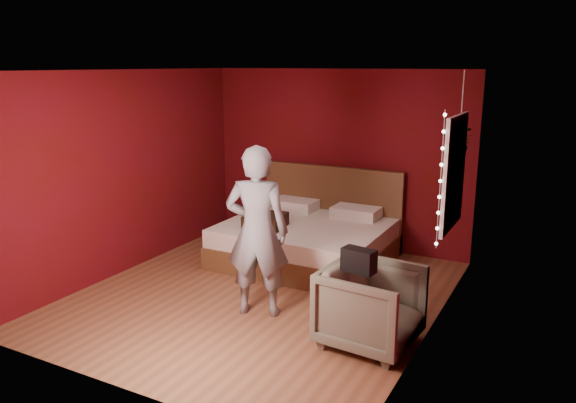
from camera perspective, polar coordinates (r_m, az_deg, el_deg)
The scene contains 10 objects.
floor at distance 6.76m, azimuth -2.80°, elevation -9.43°, with size 4.50×4.50×0.00m, color brown.
room_walls at distance 6.29m, azimuth -2.98°, elevation 4.76°, with size 4.04×4.54×2.62m.
window at distance 6.46m, azimuth 16.50°, elevation 2.83°, with size 0.05×0.97×1.27m.
fairy_lights at distance 5.96m, azimuth 15.23°, elevation 2.02°, with size 0.04×0.04×1.45m.
bed at distance 7.81m, azimuth 2.11°, elevation -3.75°, with size 2.18×1.85×1.20m.
person at distance 5.99m, azimuth -3.15°, elevation -3.07°, with size 0.68×0.45×1.86m, color gray.
armchair at distance 5.55m, azimuth 8.44°, elevation -10.50°, with size 0.85×0.88×0.80m, color #6B6855.
handbag at distance 5.23m, azimuth 7.21°, elevation -5.95°, with size 0.31×0.16×0.22m, color black.
throw_pillow at distance 7.48m, azimuth -2.30°, elevation -1.98°, with size 0.49×0.49×0.18m, color black.
hanging_plant at distance 7.04m, azimuth 17.00°, elevation 5.67°, with size 0.38×0.34×1.07m.
Camera 1 is at (3.19, -5.33, 2.67)m, focal length 35.00 mm.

